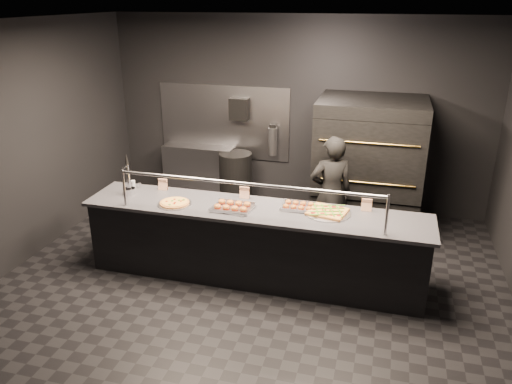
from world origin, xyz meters
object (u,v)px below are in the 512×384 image
slider_tray_a (232,206)px  slider_tray_b (298,206)px  round_pizza (175,203)px  worker (331,193)px  service_counter (254,243)px  towel_dispenser (239,109)px  pizza_oven (368,164)px  fire_extinguisher (273,141)px  square_pizza (328,212)px  prep_shelf (200,172)px  beer_tap (129,183)px  trash_bin (236,179)px

slider_tray_a → slider_tray_b: slider_tray_a is taller
round_pizza → worker: worker is taller
service_counter → worker: bearing=53.7°
service_counter → slider_tray_a: (-0.24, -0.07, 0.48)m
slider_tray_a → towel_dispenser: bearing=105.0°
pizza_oven → fire_extinguisher: 1.63m
square_pizza → prep_shelf: bearing=137.7°
slider_tray_a → square_pizza: slider_tray_a is taller
fire_extinguisher → worker: bearing=-50.3°
worker → square_pizza: bearing=73.5°
slider_tray_a → slider_tray_b: (0.74, 0.22, -0.00)m
towel_dispenser → slider_tray_b: bearing=-58.0°
beer_tap → worker: worker is taller
towel_dispenser → slider_tray_a: 2.62m
fire_extinguisher → beer_tap: size_ratio=0.94×
fire_extinguisher → service_counter: bearing=-81.7°
prep_shelf → trash_bin: size_ratio=1.36×
round_pizza → slider_tray_b: bearing=10.7°
beer_tap → worker: bearing=23.1°
worker → towel_dispenser: bearing=-59.9°
towel_dispenser → square_pizza: towel_dispenser is taller
slider_tray_b → square_pizza: size_ratio=0.78×
pizza_oven → trash_bin: size_ratio=2.16×
fire_extinguisher → trash_bin: size_ratio=0.57×
round_pizza → square_pizza: bearing=6.8°
beer_tap → trash_bin: beer_tap is taller
beer_tap → pizza_oven: bearing=33.5°
fire_extinguisher → beer_tap: (-1.27, -2.37, 0.01)m
slider_tray_b → worker: bearing=73.2°
slider_tray_a → worker: worker is taller
service_counter → worker: size_ratio=2.61×
pizza_oven → round_pizza: size_ratio=4.72×
beer_tap → worker: (2.40, 1.02, -0.29)m
service_counter → prep_shelf: size_ratio=3.42×
fire_extinguisher → round_pizza: size_ratio=1.25×
trash_bin → square_pizza: bearing=-49.4°
prep_shelf → round_pizza: round_pizza is taller
beer_tap → service_counter: bearing=-1.0°
pizza_oven → trash_bin: bearing=173.7°
fire_extinguisher → slider_tray_a: fire_extinguisher is taller
towel_dispenser → square_pizza: (1.75, -2.30, -0.61)m
trash_bin → slider_tray_a: bearing=-73.4°
square_pizza → towel_dispenser: bearing=127.2°
trash_bin → worker: (1.67, -1.09, 0.34)m
pizza_oven → square_pizza: pizza_oven is taller
pizza_oven → beer_tap: (-2.82, -1.87, 0.11)m
slider_tray_b → worker: (0.27, 0.90, -0.16)m
towel_dispenser → trash_bin: bearing=-90.0°
towel_dispenser → trash_bin: towel_dispenser is taller
pizza_oven → round_pizza: (-2.15, -2.02, -0.03)m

